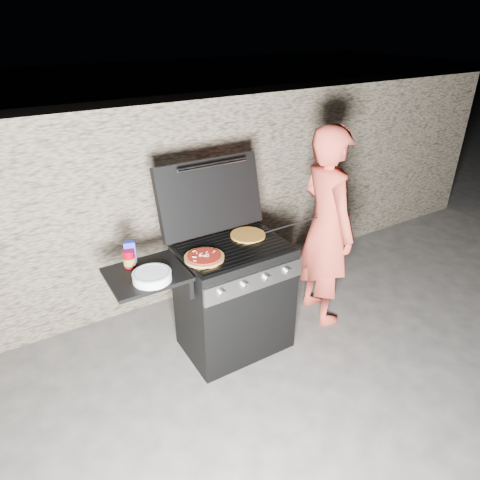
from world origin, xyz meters
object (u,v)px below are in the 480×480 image
pizza_topped (204,257)px  person (326,228)px  gas_grill (206,308)px  sauce_jar (129,258)px

pizza_topped → person: person is taller
gas_grill → sauce_jar: size_ratio=10.85×
sauce_jar → person: (1.60, -0.16, -0.11)m
gas_grill → pizza_topped: size_ratio=4.84×
person → sauce_jar: bearing=92.6°
person → gas_grill: bearing=97.0°
gas_grill → sauce_jar: (-0.48, 0.13, 0.51)m
sauce_jar → pizza_topped: bearing=-21.3°
gas_grill → pizza_topped: 0.47m
pizza_topped → gas_grill: bearing=70.1°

